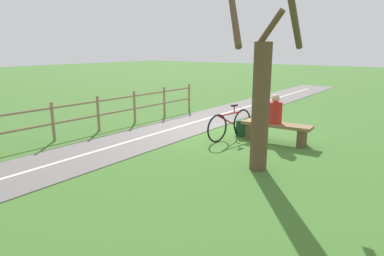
{
  "coord_description": "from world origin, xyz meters",
  "views": [
    {
      "loc": [
        -5.27,
        8.53,
        2.44
      ],
      "look_at": [
        -1.33,
        3.18,
        0.86
      ],
      "focal_mm": 31.86,
      "sensor_mm": 36.0,
      "label": 1
    }
  ],
  "objects_px": {
    "bench": "(276,129)",
    "backpack": "(241,128)",
    "bicycle": "(230,125)",
    "tree_by_path": "(261,94)",
    "person_seated": "(275,111)"
  },
  "relations": [
    {
      "from": "backpack",
      "to": "tree_by_path",
      "type": "relative_size",
      "value": 0.12
    },
    {
      "from": "person_seated",
      "to": "backpack",
      "type": "relative_size",
      "value": 1.68
    },
    {
      "from": "person_seated",
      "to": "backpack",
      "type": "xyz_separation_m",
      "value": [
        1.02,
        -0.1,
        -0.61
      ]
    },
    {
      "from": "bench",
      "to": "person_seated",
      "type": "relative_size",
      "value": 2.43
    },
    {
      "from": "bicycle",
      "to": "tree_by_path",
      "type": "height_order",
      "value": "tree_by_path"
    },
    {
      "from": "bicycle",
      "to": "person_seated",
      "type": "bearing_deg",
      "value": 119.58
    },
    {
      "from": "bench",
      "to": "backpack",
      "type": "height_order",
      "value": "bench"
    },
    {
      "from": "person_seated",
      "to": "bicycle",
      "type": "height_order",
      "value": "person_seated"
    },
    {
      "from": "person_seated",
      "to": "tree_by_path",
      "type": "relative_size",
      "value": 0.21
    },
    {
      "from": "bench",
      "to": "backpack",
      "type": "distance_m",
      "value": 1.09
    },
    {
      "from": "bench",
      "to": "bicycle",
      "type": "distance_m",
      "value": 1.22
    },
    {
      "from": "bench",
      "to": "person_seated",
      "type": "bearing_deg",
      "value": -0.0
    },
    {
      "from": "bicycle",
      "to": "backpack",
      "type": "relative_size",
      "value": 3.98
    },
    {
      "from": "person_seated",
      "to": "tree_by_path",
      "type": "distance_m",
      "value": 2.34
    },
    {
      "from": "bench",
      "to": "bicycle",
      "type": "relative_size",
      "value": 1.03
    }
  ]
}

